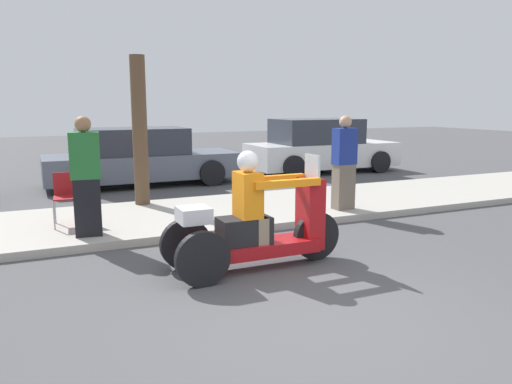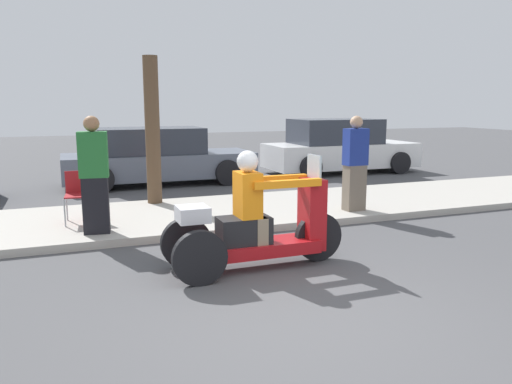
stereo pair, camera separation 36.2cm
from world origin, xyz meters
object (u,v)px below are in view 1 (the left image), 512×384
at_px(spectator_end_of_line, 344,165).
at_px(folding_chair_set_back, 68,193).
at_px(parked_car_lot_far, 320,147).
at_px(tree_trunk, 140,131).
at_px(motorcycle_trike, 256,227).
at_px(parked_car_lot_right, 140,158).
at_px(spectator_mid_group, 86,179).

relative_size(spectator_end_of_line, folding_chair_set_back, 2.06).
height_order(parked_car_lot_far, tree_trunk, tree_trunk).
distance_m(motorcycle_trike, parked_car_lot_right, 7.06).
bearing_deg(motorcycle_trike, parked_car_lot_far, 53.41).
height_order(motorcycle_trike, parked_car_lot_right, motorcycle_trike).
bearing_deg(motorcycle_trike, parked_car_lot_right, 89.98).
distance_m(spectator_mid_group, parked_car_lot_far, 8.88).
height_order(spectator_end_of_line, parked_car_lot_far, spectator_end_of_line).
bearing_deg(spectator_mid_group, parked_car_lot_far, 36.20).
bearing_deg(tree_trunk, folding_chair_set_back, -140.77).
bearing_deg(spectator_mid_group, spectator_end_of_line, 0.36).
distance_m(spectator_end_of_line, parked_car_lot_right, 5.68).
bearing_deg(spectator_end_of_line, parked_car_lot_far, 62.46).
height_order(spectator_mid_group, spectator_end_of_line, spectator_mid_group).
distance_m(spectator_end_of_line, tree_trunk, 3.85).
xyz_separation_m(folding_chair_set_back, parked_car_lot_right, (1.97, 4.17, 0.05)).
bearing_deg(folding_chair_set_back, parked_car_lot_right, 64.72).
relative_size(spectator_mid_group, parked_car_lot_right, 0.37).
bearing_deg(spectator_end_of_line, spectator_mid_group, -179.64).
bearing_deg(folding_chair_set_back, spectator_mid_group, -76.96).
height_order(motorcycle_trike, folding_chair_set_back, motorcycle_trike).
relative_size(spectator_end_of_line, tree_trunk, 0.61).
xyz_separation_m(motorcycle_trike, spectator_mid_group, (-1.77, 2.03, 0.43)).
height_order(folding_chair_set_back, parked_car_lot_right, parked_car_lot_right).
bearing_deg(folding_chair_set_back, parked_car_lot_far, 30.72).
bearing_deg(motorcycle_trike, spectator_end_of_line, 37.50).
distance_m(spectator_end_of_line, parked_car_lot_far, 5.88).
relative_size(motorcycle_trike, parked_car_lot_right, 0.49).
xyz_separation_m(motorcycle_trike, tree_trunk, (-0.57, 4.03, 0.98)).
xyz_separation_m(motorcycle_trike, folding_chair_set_back, (-1.97, 2.89, 0.10)).
relative_size(folding_chair_set_back, parked_car_lot_right, 0.17).
xyz_separation_m(spectator_mid_group, folding_chair_set_back, (-0.20, 0.87, -0.33)).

